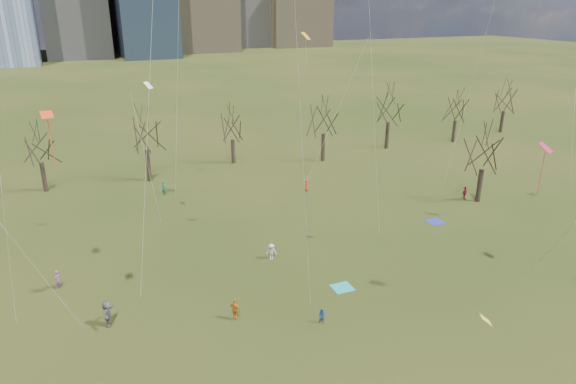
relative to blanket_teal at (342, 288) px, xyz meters
name	(u,v)px	position (x,y,z in m)	size (l,w,h in m)	color
ground	(362,353)	(-2.78, -7.58, -0.01)	(500.00, 500.00, 0.00)	black
bare_tree_row	(206,133)	(-2.87, 29.64, 6.10)	(113.04, 29.80, 9.50)	black
blanket_teal	(342,288)	(0.00, 0.00, 0.00)	(1.60, 1.50, 0.03)	teal
blanket_navy	(435,222)	(15.08, 7.58, 0.00)	(1.60, 1.50, 0.03)	#232AA4
person_4	(235,310)	(-9.09, -0.73, 0.78)	(0.94, 0.39, 1.60)	orange
person_7	(57,280)	(-20.63, 8.82, 0.76)	(0.56, 0.37, 1.55)	#7F4993
person_8	(322,316)	(-3.64, -3.62, 0.56)	(0.56, 0.43, 1.15)	#224795
person_9	(271,251)	(-3.37, 6.73, 0.72)	(0.94, 0.54, 1.46)	silver
person_10	(465,193)	(22.32, 11.60, 0.72)	(0.87, 0.36, 1.48)	#AC182F
person_11	(107,313)	(-17.45, 2.11, 0.95)	(1.79, 0.57, 1.93)	#5F5E63
person_12	(307,185)	(6.85, 21.19, 0.67)	(0.67, 0.44, 1.37)	red
person_13	(164,188)	(-9.07, 26.56, 0.83)	(0.61, 0.40, 1.68)	#16664E
kites_airborne	(320,111)	(-0.56, 3.54, 13.52)	(51.30, 46.92, 31.17)	#F93D15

